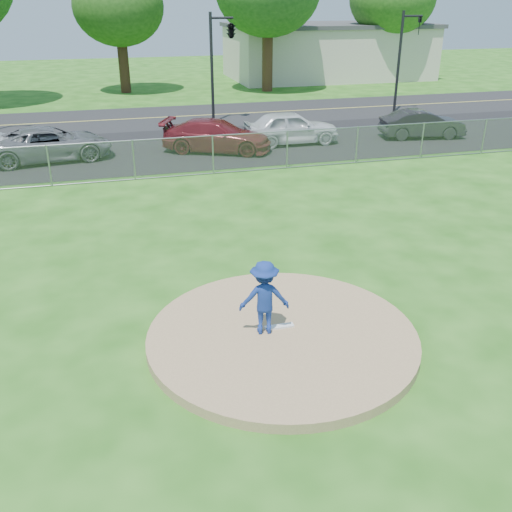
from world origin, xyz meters
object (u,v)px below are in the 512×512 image
Objects in this scene: traffic_signal_right at (403,53)px; parked_car_pearl at (291,127)px; pitcher at (264,298)px; parked_car_darkred at (217,136)px; parked_car_charcoal at (422,124)px; traffic_signal_center at (229,32)px; commercial_building at (327,51)px; traffic_cone at (7,160)px; parked_car_gray at (51,144)px.

traffic_signal_right is 10.94m from parked_car_pearl.
pitcher is (-14.57, -21.86, -2.40)m from traffic_signal_right.
parked_car_darkred is 10.18m from parked_car_charcoal.
traffic_signal_center is 22.58m from pitcher.
commercial_building is at bearing 53.06° from traffic_signal_center.
parked_car_charcoal is (18.87, 0.44, 0.36)m from traffic_cone.
parked_car_darkred is at bearing 2.56° from traffic_cone.
pitcher is at bearing -170.72° from parked_car_gray.
traffic_cone is (-22.83, -22.96, -1.85)m from commercial_building.
parked_car_pearl is (12.31, 0.93, 0.45)m from traffic_cone.
traffic_signal_center is at bearing 32.79° from traffic_cone.
traffic_cone is at bearing 94.29° from parked_car_pearl.
parked_car_pearl is 1.10× the size of parked_car_charcoal.
traffic_signal_center reaches higher than parked_car_pearl.
parked_car_gray reaches higher than traffic_cone.
traffic_cone is at bearing 100.35° from parked_car_charcoal.
pitcher is 19.72m from parked_car_charcoal.
commercial_building is 4.09× the size of parked_car_charcoal.
commercial_building is at bearing -104.08° from pitcher.
traffic_signal_right is (-1.76, -16.00, 1.20)m from commercial_building.
parked_car_pearl is at bearing 94.73° from parked_car_charcoal.
parked_car_gray is at bearing 24.46° from traffic_cone.
pitcher is at bearing -123.69° from traffic_signal_right.
parked_car_gray is (1.68, 0.76, 0.39)m from traffic_cone.
traffic_cone is at bearing -161.73° from traffic_signal_right.
parked_car_charcoal is at bearing -99.98° from commercial_building.
parked_car_pearl is at bearing -57.36° from parked_car_darkred.
pitcher is at bearing 159.79° from parked_car_pearl.
parked_car_darkred is (-14.14, -22.57, -1.45)m from commercial_building.
parked_car_charcoal is (8.07, -6.52, -3.94)m from traffic_signal_center.
commercial_building is 20.17m from traffic_signal_center.
parked_car_gray is 17.20m from parked_car_charcoal.
traffic_cone is (-10.80, -6.96, -4.30)m from traffic_signal_center.
traffic_signal_center is at bearing -91.88° from pitcher.
parked_car_darkred is (-2.11, -6.57, -3.90)m from traffic_signal_center.
parked_car_darkred is at bearing -122.08° from commercial_building.
parked_car_darkred reaches higher than parked_car_gray.
pitcher is 16.87m from parked_car_pearl.
parked_car_charcoal is at bearing -108.63° from traffic_signal_right.
parked_car_charcoal is at bearing -65.59° from parked_car_darkred.
pitcher reaches higher than parked_car_pearl.
pitcher reaches higher than parked_car_darkred.
traffic_signal_center reaches higher than parked_car_darkred.
pitcher is 0.31× the size of parked_car_gray.
parked_car_gray is at bearing 111.04° from parked_car_darkred.
traffic_signal_right reaches higher than parked_car_darkred.
parked_car_pearl is at bearing -96.90° from parked_car_gray.
parked_car_gray is 1.24× the size of parked_car_charcoal.
parked_car_charcoal is (-3.96, -22.52, -1.49)m from commercial_building.
traffic_cone is 0.13× the size of parked_car_darkred.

